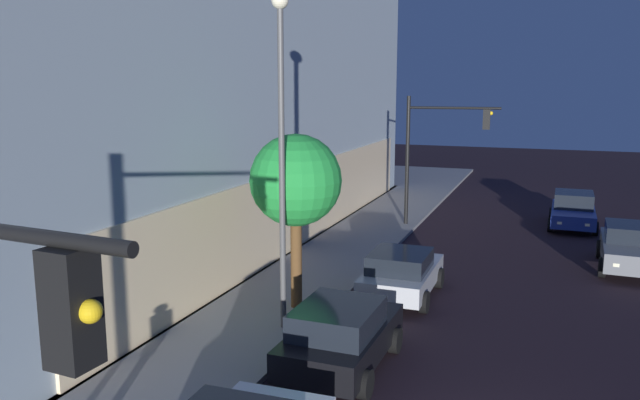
{
  "coord_description": "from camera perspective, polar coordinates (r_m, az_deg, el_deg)",
  "views": [
    {
      "loc": [
        -10.3,
        -0.63,
        6.74
      ],
      "look_at": [
        7.14,
        5.9,
        3.31
      ],
      "focal_mm": 35.4,
      "sensor_mm": 36.0,
      "label": 1
    }
  ],
  "objects": [
    {
      "name": "street_lamp_sidewalk",
      "position": [
        16.53,
        -3.51,
        6.61
      ],
      "size": [
        0.44,
        0.44,
        8.88
      ],
      "color": "#4C4C4C",
      "rests_on": "sidewalk_corner"
    },
    {
      "name": "car_black",
      "position": [
        15.37,
        1.88,
        -12.07
      ],
      "size": [
        4.17,
        2.26,
        1.66
      ],
      "color": "black",
      "rests_on": "ground"
    },
    {
      "name": "car_blue",
      "position": [
        32.45,
        21.91,
        -0.84
      ],
      "size": [
        4.53,
        2.19,
        1.64
      ],
      "color": "navy",
      "rests_on": "ground"
    },
    {
      "name": "car_grey",
      "position": [
        25.88,
        26.28,
        -3.84
      ],
      "size": [
        4.49,
        2.28,
        1.64
      ],
      "color": "slate",
      "rests_on": "ground"
    },
    {
      "name": "modern_building",
      "position": [
        33.6,
        -24.07,
        13.02
      ],
      "size": [
        32.16,
        27.54,
        17.67
      ],
      "color": "#4C4C51",
      "rests_on": "ground"
    },
    {
      "name": "car_silver",
      "position": [
        20.45,
        7.37,
        -6.55
      ],
      "size": [
        4.08,
        2.21,
        1.54
      ],
      "color": "#B7BABF",
      "rests_on": "ground"
    },
    {
      "name": "sidewalk_tree",
      "position": [
        18.32,
        -2.21,
        1.69
      ],
      "size": [
        2.69,
        2.69,
        5.2
      ],
      "color": "brown",
      "rests_on": "sidewalk_corner"
    },
    {
      "name": "traffic_light_far_corner",
      "position": [
        29.8,
        10.49,
        5.29
      ],
      "size": [
        0.53,
        4.24,
        6.06
      ],
      "color": "black",
      "rests_on": "sidewalk_corner"
    }
  ]
}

